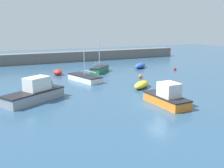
% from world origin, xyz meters
% --- Properties ---
extents(ground_plane, '(120.00, 120.00, 0.20)m').
position_xyz_m(ground_plane, '(0.00, 0.00, -0.10)').
color(ground_plane, '#2D5170').
extents(harbor_breakwater, '(47.93, 2.62, 1.94)m').
position_xyz_m(harbor_breakwater, '(0.00, 30.95, 0.97)').
color(harbor_breakwater, '#66605B').
rests_on(harbor_breakwater, ground_plane).
extents(sailboat_twin_hulled, '(4.05, 4.20, 4.80)m').
position_xyz_m(sailboat_twin_hulled, '(0.90, 17.06, 0.47)').
color(sailboat_twin_hulled, '#287A4C').
rests_on(sailboat_twin_hulled, ground_plane).
extents(cabin_cruiser_white, '(6.11, 4.78, 2.22)m').
position_xyz_m(cabin_cruiser_white, '(-10.17, 5.82, 0.79)').
color(cabin_cruiser_white, gray).
rests_on(cabin_cruiser_white, ground_plane).
extents(sailboat_short_mast, '(3.25, 5.43, 4.06)m').
position_xyz_m(sailboat_short_mast, '(-3.15, 12.15, 0.40)').
color(sailboat_short_mast, white).
rests_on(sailboat_short_mast, ground_plane).
extents(fishing_dinghy_green, '(2.10, 2.62, 0.85)m').
position_xyz_m(fishing_dinghy_green, '(-8.17, 10.75, 0.42)').
color(fishing_dinghy_green, navy).
rests_on(fishing_dinghy_green, ground_plane).
extents(rowboat_white_midwater, '(3.23, 2.86, 0.76)m').
position_xyz_m(rowboat_white_midwater, '(1.50, 5.97, 0.38)').
color(rowboat_white_midwater, yellow).
rests_on(rowboat_white_midwater, ground_plane).
extents(motorboat_with_cabin, '(2.01, 4.69, 2.06)m').
position_xyz_m(motorboat_with_cabin, '(0.19, -0.41, 0.74)').
color(motorboat_with_cabin, orange).
rests_on(motorboat_with_cabin, ground_plane).
extents(dinghy_near_pier, '(1.34, 1.93, 0.81)m').
position_xyz_m(dinghy_near_pier, '(-5.33, 17.72, 0.41)').
color(dinghy_near_pier, red).
rests_on(dinghy_near_pier, ground_plane).
extents(open_tender_yellow, '(3.41, 3.05, 0.85)m').
position_xyz_m(open_tender_yellow, '(8.61, 17.95, 0.43)').
color(open_tender_yellow, '#2D56B7').
rests_on(open_tender_yellow, ground_plane).
extents(mooring_buoy_orange, '(0.55, 0.55, 0.55)m').
position_xyz_m(mooring_buoy_orange, '(4.22, 10.65, 0.27)').
color(mooring_buoy_orange, orange).
rests_on(mooring_buoy_orange, ground_plane).
extents(mooring_buoy_red, '(0.46, 0.46, 0.46)m').
position_xyz_m(mooring_buoy_red, '(12.49, 13.74, 0.23)').
color(mooring_buoy_red, red).
rests_on(mooring_buoy_red, ground_plane).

